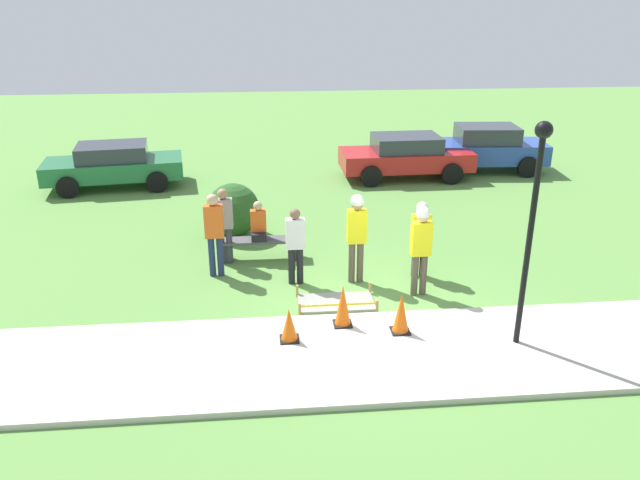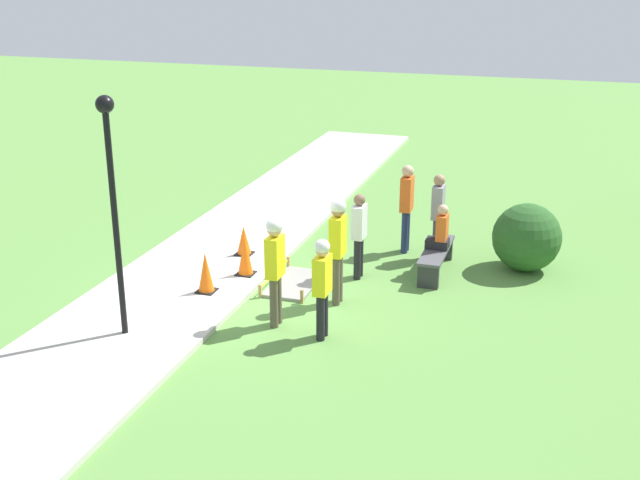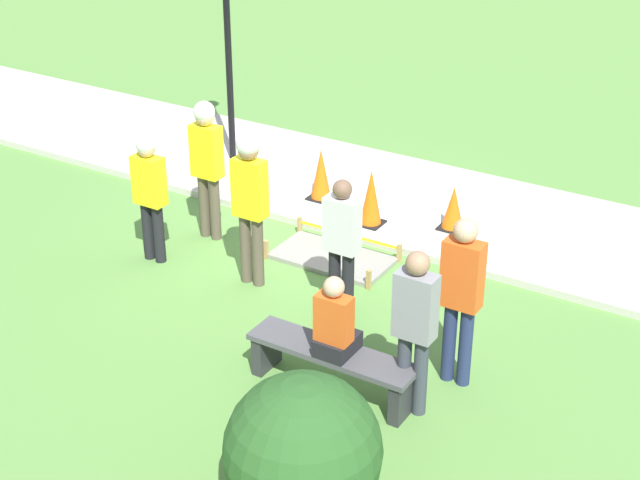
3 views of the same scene
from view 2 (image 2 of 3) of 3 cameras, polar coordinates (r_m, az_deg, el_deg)
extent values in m
plane|color=#5B8E42|center=(14.84, -4.90, -3.97)|extent=(60.00, 60.00, 0.00)
cube|color=#BCB7AD|center=(15.39, -9.80, -3.11)|extent=(28.00, 2.84, 0.10)
cube|color=gray|center=(15.25, -1.80, -3.11)|extent=(1.51, 0.81, 0.06)
cube|color=tan|center=(16.00, -2.27, -1.62)|extent=(0.05, 0.05, 0.26)
cube|color=tan|center=(14.70, -4.28, -3.64)|extent=(0.05, 0.05, 0.26)
cube|color=tan|center=(15.76, 0.50, -1.95)|extent=(0.05, 0.05, 0.26)
cube|color=tan|center=(14.44, -1.29, -4.04)|extent=(0.05, 0.05, 0.26)
cube|color=yellow|center=(15.32, -3.23, -2.37)|extent=(1.51, 0.00, 0.04)
cube|color=black|center=(16.59, -5.40, -0.97)|extent=(0.34, 0.34, 0.02)
cone|color=orange|center=(16.49, -5.44, 0.02)|extent=(0.29, 0.29, 0.59)
cube|color=black|center=(15.57, -5.30, -2.38)|extent=(0.34, 0.34, 0.02)
cone|color=orange|center=(15.42, -5.35, -1.02)|extent=(0.29, 0.29, 0.77)
cube|color=black|center=(14.86, -8.06, -3.59)|extent=(0.34, 0.34, 0.02)
cone|color=orange|center=(14.72, -8.13, -2.24)|extent=(0.29, 0.29, 0.73)
cube|color=#2D2D33|center=(16.68, 8.72, -0.61)|extent=(0.12, 0.40, 0.44)
cube|color=#2D2D33|center=(15.19, 7.70, -2.61)|extent=(0.12, 0.40, 0.44)
cube|color=#4C4C51|center=(15.84, 8.28, -0.72)|extent=(1.81, 0.44, 0.06)
cube|color=black|center=(15.86, 8.34, -0.24)|extent=(0.34, 0.44, 0.18)
cube|color=#E55B1E|center=(15.74, 8.68, 0.90)|extent=(0.36, 0.20, 0.50)
sphere|color=tan|center=(15.63, 8.75, 2.13)|extent=(0.21, 0.21, 0.21)
cylinder|color=brown|center=(13.58, -3.03, -4.19)|extent=(0.14, 0.14, 0.89)
cylinder|color=brown|center=(13.43, -3.30, -4.48)|extent=(0.14, 0.14, 0.89)
cube|color=yellow|center=(13.21, -3.23, -1.19)|extent=(0.40, 0.22, 0.70)
sphere|color=tan|center=(13.05, -3.27, 0.74)|extent=(0.24, 0.24, 0.24)
sphere|color=white|center=(13.03, -3.27, 1.02)|extent=(0.28, 0.28, 0.28)
cylinder|color=black|center=(13.15, 0.28, -5.23)|extent=(0.14, 0.14, 0.79)
cylinder|color=black|center=(12.99, 0.04, -5.55)|extent=(0.14, 0.14, 0.79)
cube|color=yellow|center=(12.78, 0.16, -2.50)|extent=(0.40, 0.22, 0.63)
sphere|color=tan|center=(12.63, 0.16, -0.73)|extent=(0.21, 0.21, 0.21)
sphere|color=white|center=(12.61, 0.16, -0.48)|extent=(0.25, 0.25, 0.25)
cylinder|color=brown|center=(14.41, 1.36, -2.68)|extent=(0.14, 0.14, 0.91)
cylinder|color=brown|center=(14.25, 1.15, -2.94)|extent=(0.14, 0.14, 0.91)
cube|color=yellow|center=(14.04, 1.28, 0.27)|extent=(0.40, 0.22, 0.72)
sphere|color=#A37A5B|center=(13.88, 1.30, 2.15)|extent=(0.25, 0.25, 0.25)
sphere|color=white|center=(13.86, 1.30, 2.42)|extent=(0.28, 0.28, 0.28)
cylinder|color=navy|center=(17.00, 6.17, 0.73)|extent=(0.14, 0.14, 0.91)
cylinder|color=navy|center=(16.83, 6.04, 0.54)|extent=(0.14, 0.14, 0.91)
cube|color=#E55B1E|center=(16.67, 6.20, 3.28)|extent=(0.40, 0.22, 0.72)
sphere|color=tan|center=(16.54, 6.26, 4.89)|extent=(0.25, 0.25, 0.25)
cylinder|color=black|center=(15.56, 2.84, -1.15)|extent=(0.14, 0.14, 0.82)
cylinder|color=black|center=(15.40, 2.67, -1.38)|extent=(0.14, 0.14, 0.82)
cube|color=silver|center=(15.24, 2.80, 1.30)|extent=(0.40, 0.22, 0.65)
sphere|color=brown|center=(15.11, 2.83, 2.86)|extent=(0.22, 0.22, 0.22)
cylinder|color=#383D47|center=(16.73, 8.34, 0.24)|extent=(0.14, 0.14, 0.86)
cylinder|color=#383D47|center=(16.56, 8.23, 0.05)|extent=(0.14, 0.14, 0.86)
cube|color=gray|center=(16.41, 8.41, 2.69)|extent=(0.40, 0.22, 0.68)
sphere|color=#A37A5B|center=(16.28, 8.49, 4.23)|extent=(0.23, 0.23, 0.23)
cylinder|color=black|center=(12.89, -14.32, 0.90)|extent=(0.10, 0.10, 3.64)
sphere|color=black|center=(12.43, -15.06, 9.30)|extent=(0.28, 0.28, 0.28)
sphere|color=#285623|center=(16.28, 14.49, 0.17)|extent=(1.35, 1.35, 1.35)
camera|label=1|loc=(21.53, -30.85, 16.61)|focal=35.00mm
camera|label=3|loc=(19.50, 33.57, 16.70)|focal=55.00mm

